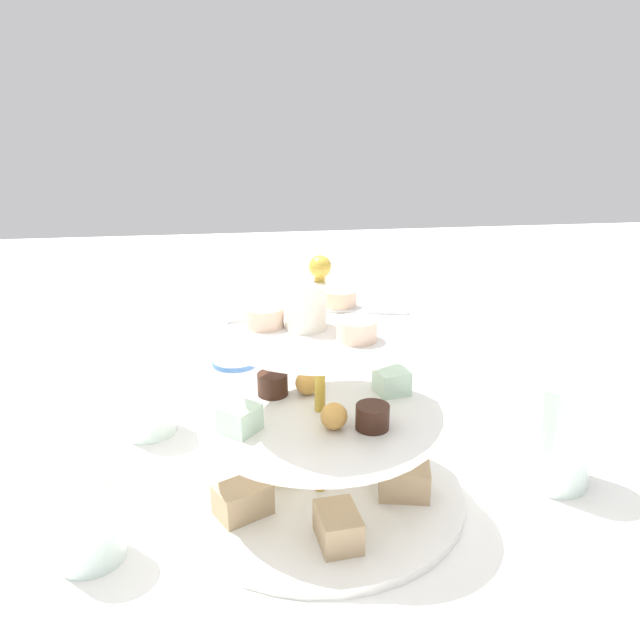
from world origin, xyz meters
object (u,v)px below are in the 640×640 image
object	(u,v)px
water_glass_short_left	(146,400)
butter_knife_right	(394,379)
tiered_serving_stand	(319,433)
water_glass_tall_right	(559,433)
water_glass_mid_back	(86,516)
teacup_with_saucer	(236,378)

from	to	relation	value
water_glass_short_left	butter_knife_right	distance (m)	0.33
tiered_serving_stand	water_glass_short_left	bearing A→B (deg)	-40.62
water_glass_tall_right	water_glass_mid_back	size ratio (longest dim) A/B	1.34
tiered_serving_stand	water_glass_mid_back	distance (m)	0.22
water_glass_mid_back	tiered_serving_stand	bearing A→B (deg)	-163.17
water_glass_short_left	water_glass_mid_back	world-z (taller)	water_glass_mid_back
teacup_with_saucer	butter_knife_right	xyz separation A→B (m)	(-0.21, -0.02, -0.02)
water_glass_tall_right	water_glass_mid_back	world-z (taller)	water_glass_tall_right
teacup_with_saucer	water_glass_mid_back	xyz separation A→B (m)	(0.13, 0.30, 0.02)
tiered_serving_stand	teacup_with_saucer	distance (m)	0.25
water_glass_tall_right	water_glass_mid_back	xyz separation A→B (m)	(0.44, 0.06, -0.01)
water_glass_tall_right	water_glass_short_left	world-z (taller)	water_glass_tall_right
water_glass_tall_right	butter_knife_right	distance (m)	0.28
water_glass_mid_back	teacup_with_saucer	bearing A→B (deg)	-112.87
water_glass_tall_right	water_glass_short_left	distance (m)	0.45
tiered_serving_stand	water_glass_tall_right	bearing A→B (deg)	179.56
tiered_serving_stand	water_glass_short_left	distance (m)	0.24
water_glass_short_left	water_glass_mid_back	xyz separation A→B (m)	(0.02, 0.22, 0.00)
butter_knife_right	water_glass_mid_back	xyz separation A→B (m)	(0.34, 0.32, 0.04)
tiered_serving_stand	water_glass_mid_back	xyz separation A→B (m)	(0.20, 0.06, -0.03)
tiered_serving_stand	water_glass_mid_back	size ratio (longest dim) A/B	3.33
water_glass_short_left	butter_knife_right	bearing A→B (deg)	-162.15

